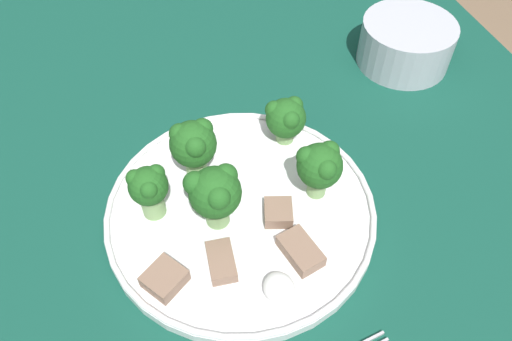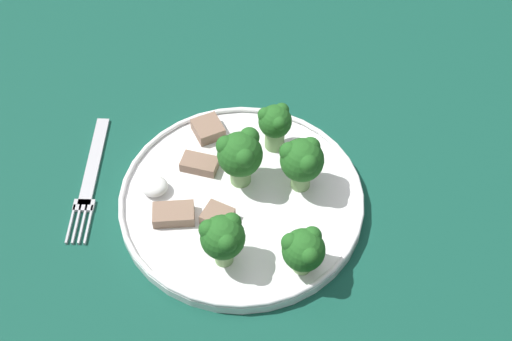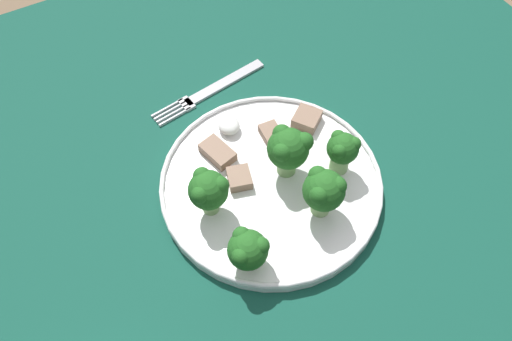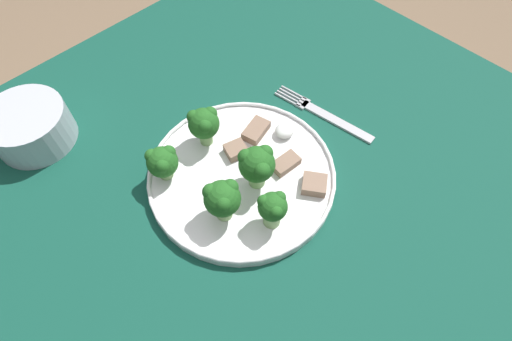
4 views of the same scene
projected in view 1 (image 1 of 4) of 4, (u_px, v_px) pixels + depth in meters
The scene contains 13 objects.
table at pixel (201, 246), 0.61m from camera, with size 1.08×0.96×0.72m.
dinner_plate at pixel (241, 211), 0.51m from camera, with size 0.28×0.28×0.02m.
cream_bowl at pixel (406, 44), 0.66m from camera, with size 0.12×0.12×0.06m.
broccoli_floret_near_rim_left at pixel (149, 188), 0.48m from camera, with size 0.04×0.04×0.06m.
broccoli_floret_center_left at pixel (193, 144), 0.51m from camera, with size 0.05×0.05×0.07m.
broccoli_floret_back_left at pixel (286, 118), 0.55m from camera, with size 0.05×0.04×0.06m.
broccoli_floret_front_left at pixel (320, 166), 0.49m from camera, with size 0.05×0.05×0.07m.
broccoli_floret_center_back at pixel (215, 193), 0.47m from camera, with size 0.05×0.05×0.07m.
meat_slice_front_slice at pixel (221, 262), 0.47m from camera, with size 0.04×0.03×0.01m.
meat_slice_middle_slice at pixel (278, 212), 0.50m from camera, with size 0.04×0.04×0.01m.
meat_slice_rear_slice at pixel (165, 279), 0.45m from camera, with size 0.05×0.05×0.02m.
meat_slice_edge_slice at pixel (301, 251), 0.47m from camera, with size 0.05×0.04×0.01m.
sauce_dollop at pixel (279, 288), 0.45m from camera, with size 0.03×0.03×0.02m.
Camera 1 is at (0.33, -0.03, 1.15)m, focal length 35.00 mm.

